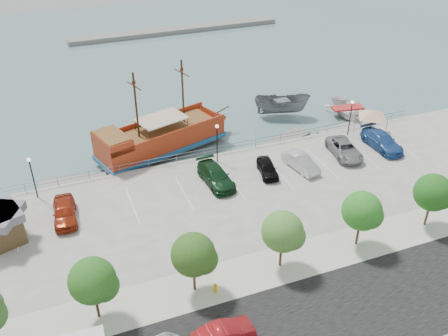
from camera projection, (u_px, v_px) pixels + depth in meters
name	position (u px, v px, depth m)	size (l,w,h in m)	color
ground	(241.00, 203.00, 47.67)	(160.00, 160.00, 0.00)	slate
street	(332.00, 318.00, 34.49)	(100.00, 8.00, 0.04)	black
sidewalk	(291.00, 262.00, 39.23)	(100.00, 4.00, 0.05)	beige
seawall_railing	(213.00, 151.00, 53.02)	(50.00, 0.06, 1.00)	slate
far_shore	(176.00, 30.00, 94.01)	(40.00, 3.00, 0.80)	slate
pirate_ship	(171.00, 136.00, 55.47)	(17.04, 9.09, 10.55)	#9D2C11
patrol_boat	(282.00, 107.00, 62.89)	(2.62, 6.96, 2.69)	slate
speedboat	(347.00, 111.00, 63.47)	(4.61, 6.45, 1.34)	silver
dock_west	(73.00, 182.00, 50.34)	(6.67, 1.91, 0.38)	gray
dock_mid	(284.00, 141.00, 57.69)	(7.26, 2.08, 0.42)	slate
dock_east	(344.00, 129.00, 60.19)	(6.87, 1.96, 0.39)	gray
canopy_tent	(373.00, 110.00, 56.01)	(4.95, 4.95, 3.39)	slate
street_sedan	(224.00, 334.00, 32.49)	(1.47, 4.21, 1.39)	#AC191C
fire_hydrant	(215.00, 288.00, 36.31)	(0.28, 0.28, 0.80)	#E4AC01
lamp_post_left	(31.00, 171.00, 45.17)	(0.36, 0.36, 4.28)	black
lamp_post_mid	(217.00, 137.00, 50.72)	(0.36, 0.36, 4.28)	black
lamp_post_right	(351.00, 112.00, 55.65)	(0.36, 0.36, 4.28)	black
tree_b	(95.00, 282.00, 32.85)	(3.30, 3.20, 5.00)	#473321
tree_c	(196.00, 256.00, 35.01)	(3.30, 3.20, 5.00)	#473321
tree_d	(285.00, 233.00, 37.17)	(3.30, 3.20, 5.00)	#473321
tree_e	(364.00, 212.00, 39.33)	(3.30, 3.20, 5.00)	#473321
tree_f	(435.00, 194.00, 41.48)	(3.30, 3.20, 5.00)	#473321
parked_car_a	(65.00, 212.00, 43.47)	(1.95, 4.85, 1.65)	maroon
parked_car_d	(216.00, 176.00, 48.35)	(2.28, 5.61, 1.63)	#113218
parked_car_e	(267.00, 168.00, 49.85)	(1.62, 4.02, 1.37)	black
parked_car_f	(301.00, 162.00, 50.64)	(1.62, 4.64, 1.53)	silver
parked_car_g	(345.00, 149.00, 52.92)	(2.50, 5.42, 1.51)	gray
parked_car_h	(382.00, 141.00, 54.27)	(2.33, 5.73, 1.66)	#254E8E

